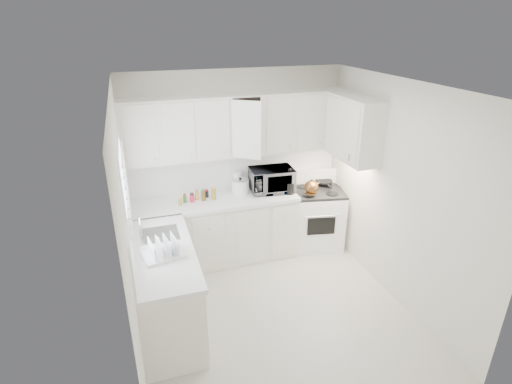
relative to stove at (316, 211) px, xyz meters
name	(u,v)px	position (x,y,z in m)	size (l,w,h in m)	color
floor	(274,311)	(-1.11, -1.26, -0.57)	(3.20, 3.20, 0.00)	beige
ceiling	(279,87)	(-1.11, -1.26, 2.03)	(3.20, 3.20, 0.00)	white
wall_back	(236,164)	(-1.11, 0.34, 0.73)	(3.00, 3.00, 0.00)	beige
wall_front	(356,309)	(-1.11, -2.86, 0.73)	(3.00, 3.00, 0.00)	beige
wall_left	(128,234)	(-2.61, -1.26, 0.73)	(3.20, 3.20, 0.00)	beige
wall_right	(398,195)	(0.39, -1.26, 0.73)	(3.20, 3.20, 0.00)	beige
window_blinds	(126,196)	(-2.59, -0.91, 0.98)	(0.06, 0.96, 1.06)	white
lower_cabinets_back	(216,232)	(-1.50, 0.04, -0.12)	(2.22, 0.60, 0.90)	beige
lower_cabinets_left	(166,289)	(-2.31, -1.06, -0.12)	(0.60, 1.60, 0.90)	beige
countertop_back	(215,201)	(-1.50, 0.03, 0.35)	(2.24, 0.64, 0.05)	silver
countertop_left	(163,252)	(-2.30, -1.06, 0.35)	(0.64, 1.62, 0.05)	silver
backsplash_back	(237,170)	(-1.11, 0.33, 0.65)	(2.98, 0.02, 0.55)	silver
backsplash_left	(130,231)	(-2.60, -1.06, 0.65)	(0.02, 1.60, 0.55)	silver
upper_cabinets_back	(239,154)	(-1.11, 0.17, 0.93)	(3.00, 0.33, 0.80)	beige
upper_cabinets_right	(350,159)	(0.22, -0.44, 0.93)	(0.33, 0.90, 0.80)	beige
sink	(158,225)	(-2.30, -0.71, 0.50)	(0.42, 0.38, 0.30)	gray
stove	(316,211)	(0.00, 0.00, 0.00)	(0.74, 0.61, 1.14)	white
tea_kettle	(311,186)	(-0.18, -0.16, 0.48)	(0.24, 0.20, 0.22)	brown
frying_pan	(324,181)	(0.18, 0.16, 0.39)	(0.25, 0.43, 0.04)	black
microwave	(272,177)	(-0.68, 0.08, 0.58)	(0.59, 0.33, 0.40)	gray
rice_cooker	(240,185)	(-1.12, 0.13, 0.50)	(0.23, 0.23, 0.23)	white
paper_towel	(237,182)	(-1.14, 0.22, 0.51)	(0.12, 0.12, 0.27)	white
utensil_crock	(290,181)	(-0.48, -0.10, 0.57)	(0.13, 0.13, 0.38)	black
dish_rack	(163,247)	(-2.31, -1.18, 0.49)	(0.40, 0.30, 0.22)	white
spice_left_0	(179,195)	(-1.96, 0.16, 0.44)	(0.06, 0.06, 0.13)	olive
spice_left_1	(185,197)	(-1.89, 0.07, 0.44)	(0.06, 0.06, 0.13)	#3C6E24
spice_left_2	(190,194)	(-1.81, 0.16, 0.44)	(0.06, 0.06, 0.13)	red
spice_left_3	(197,196)	(-1.74, 0.07, 0.44)	(0.06, 0.06, 0.13)	gold
spice_left_4	(201,193)	(-1.66, 0.16, 0.44)	(0.06, 0.06, 0.13)	brown
spice_left_5	(208,195)	(-1.59, 0.07, 0.44)	(0.06, 0.06, 0.13)	black
spice_left_6	(212,191)	(-1.51, 0.16, 0.44)	(0.06, 0.06, 0.13)	olive
sauce_right_0	(278,180)	(-0.53, 0.20, 0.47)	(0.06, 0.06, 0.19)	red
sauce_right_1	(283,181)	(-0.48, 0.14, 0.47)	(0.06, 0.06, 0.19)	gold
sauce_right_2	(285,179)	(-0.42, 0.20, 0.47)	(0.06, 0.06, 0.19)	brown
sauce_right_3	(290,180)	(-0.37, 0.14, 0.47)	(0.06, 0.06, 0.19)	black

